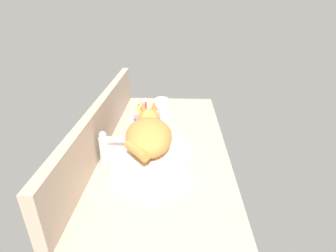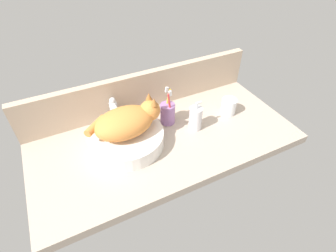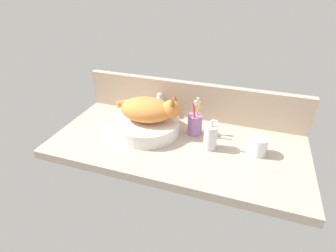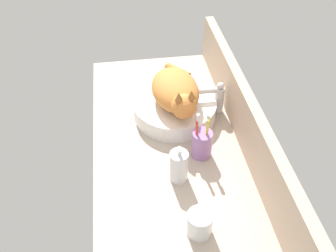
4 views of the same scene
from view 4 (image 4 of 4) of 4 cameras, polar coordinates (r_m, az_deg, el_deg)
ground_plane at (r=134.92cm, az=0.52°, el=-3.55°), size 116.28×55.12×4.00cm
backsplash_panel at (r=132.32cm, az=11.65°, el=1.23°), size 116.28×3.60×19.41cm
sink_basin at (r=143.81cm, az=1.04°, el=2.75°), size 31.79×31.79×6.60cm
cat at (r=137.20cm, az=1.27°, el=5.33°), size 32.41×19.31×14.00cm
faucet at (r=144.07cm, az=7.39°, el=4.47°), size 3.60×11.82×13.60cm
soap_dispenser at (r=118.97cm, az=1.52°, el=-6.14°), size 5.92×5.92×14.60cm
toothbrush_cup at (r=127.06cm, az=5.19°, el=-2.66°), size 6.90×6.90×18.70cm
water_glass at (r=108.95cm, az=4.82°, el=-14.70°), size 7.32×7.32×7.94cm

